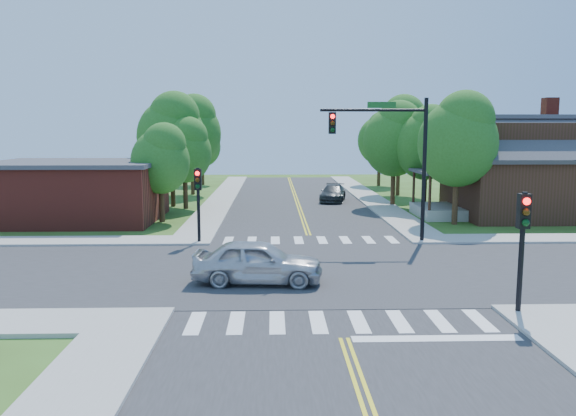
{
  "coord_description": "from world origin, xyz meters",
  "views": [
    {
      "loc": [
        -1.91,
        -22.01,
        5.62
      ],
      "look_at": [
        -1.24,
        2.66,
        2.2
      ],
      "focal_mm": 35.0,
      "sensor_mm": 36.0,
      "label": 1
    }
  ],
  "objects_px": {
    "house_ne": "(533,166)",
    "car_dgrey": "(333,194)",
    "car_silver": "(258,263)",
    "signal_mast_ne": "(391,146)",
    "signal_pole_nw": "(198,191)",
    "signal_pole_se": "(523,230)"
  },
  "relations": [
    {
      "from": "signal_pole_se",
      "to": "car_silver",
      "type": "relative_size",
      "value": 0.78
    },
    {
      "from": "signal_mast_ne",
      "to": "signal_pole_se",
      "type": "distance_m",
      "value": 11.55
    },
    {
      "from": "signal_mast_ne",
      "to": "house_ne",
      "type": "relative_size",
      "value": 0.55
    },
    {
      "from": "car_dgrey",
      "to": "signal_mast_ne",
      "type": "bearing_deg",
      "value": -74.84
    },
    {
      "from": "signal_mast_ne",
      "to": "car_dgrey",
      "type": "distance_m",
      "value": 17.02
    },
    {
      "from": "house_ne",
      "to": "car_dgrey",
      "type": "bearing_deg",
      "value": 147.48
    },
    {
      "from": "signal_pole_nw",
      "to": "car_dgrey",
      "type": "relative_size",
      "value": 0.8
    },
    {
      "from": "signal_pole_nw",
      "to": "house_ne",
      "type": "xyz_separation_m",
      "value": [
        20.71,
        8.66,
        0.67
      ]
    },
    {
      "from": "signal_pole_nw",
      "to": "signal_pole_se",
      "type": "bearing_deg",
      "value": -45.0
    },
    {
      "from": "signal_mast_ne",
      "to": "house_ne",
      "type": "xyz_separation_m",
      "value": [
        11.19,
        8.65,
        -1.52
      ]
    },
    {
      "from": "signal_mast_ne",
      "to": "car_silver",
      "type": "height_order",
      "value": "signal_mast_ne"
    },
    {
      "from": "signal_mast_ne",
      "to": "car_dgrey",
      "type": "bearing_deg",
      "value": 93.69
    },
    {
      "from": "house_ne",
      "to": "car_silver",
      "type": "height_order",
      "value": "house_ne"
    },
    {
      "from": "signal_mast_ne",
      "to": "house_ne",
      "type": "distance_m",
      "value": 14.23
    },
    {
      "from": "signal_pole_se",
      "to": "car_dgrey",
      "type": "xyz_separation_m",
      "value": [
        -2.75,
        27.67,
        -2.02
      ]
    },
    {
      "from": "signal_pole_nw",
      "to": "car_silver",
      "type": "bearing_deg",
      "value": -67.27
    },
    {
      "from": "signal_pole_se",
      "to": "house_ne",
      "type": "relative_size",
      "value": 0.29
    },
    {
      "from": "signal_mast_ne",
      "to": "signal_pole_se",
      "type": "relative_size",
      "value": 1.89
    },
    {
      "from": "car_dgrey",
      "to": "car_silver",
      "type": "bearing_deg",
      "value": -91.09
    },
    {
      "from": "signal_pole_nw",
      "to": "car_silver",
      "type": "xyz_separation_m",
      "value": [
        3.12,
        -7.45,
        -1.85
      ]
    },
    {
      "from": "car_silver",
      "to": "house_ne",
      "type": "bearing_deg",
      "value": -43.21
    },
    {
      "from": "signal_mast_ne",
      "to": "signal_pole_nw",
      "type": "relative_size",
      "value": 1.89
    }
  ]
}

